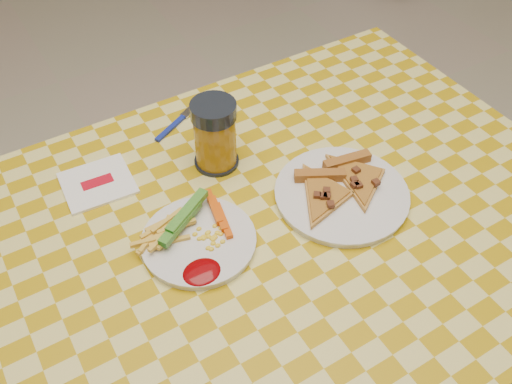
# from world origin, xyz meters

# --- Properties ---
(table) EXTENTS (1.28, 0.88, 0.76)m
(table) POSITION_xyz_m (0.00, 0.00, 0.68)
(table) COLOR silver
(table) RESTS_ON ground
(plate_left) EXTENTS (0.26, 0.26, 0.01)m
(plate_left) POSITION_xyz_m (-0.10, 0.02, 0.76)
(plate_left) COLOR white
(plate_left) RESTS_ON table
(plate_right) EXTENTS (0.32, 0.32, 0.01)m
(plate_right) POSITION_xyz_m (0.18, -0.01, 0.76)
(plate_right) COLOR white
(plate_right) RESTS_ON table
(fries_veggies) EXTENTS (0.20, 0.19, 0.04)m
(fries_veggies) POSITION_xyz_m (-0.11, 0.04, 0.78)
(fries_veggies) COLOR gold
(fries_veggies) RESTS_ON plate_left
(pizza_slices) EXTENTS (0.26, 0.22, 0.02)m
(pizza_slices) POSITION_xyz_m (0.19, 0.00, 0.78)
(pizza_slices) COLOR gold
(pizza_slices) RESTS_ON plate_right
(drink_glass) EXTENTS (0.09, 0.09, 0.15)m
(drink_glass) POSITION_xyz_m (0.02, 0.20, 0.83)
(drink_glass) COLOR black
(drink_glass) RESTS_ON table
(napkin) EXTENTS (0.14, 0.13, 0.01)m
(napkin) POSITION_xyz_m (-0.20, 0.26, 0.76)
(napkin) COLOR white
(napkin) RESTS_ON table
(fork) EXTENTS (0.13, 0.08, 0.01)m
(fork) POSITION_xyz_m (0.01, 0.35, 0.76)
(fork) COLOR navy
(fork) RESTS_ON table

